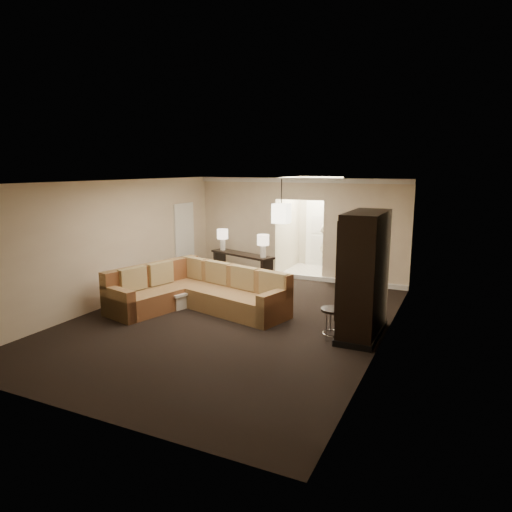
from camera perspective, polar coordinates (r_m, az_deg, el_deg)
The scene contains 19 objects.
ground at distance 9.43m, azimuth -3.17°, elevation -8.03°, with size 8.00×8.00×0.00m, color black.
wall_back at distance 12.68m, azimuth 5.36°, elevation 3.38°, with size 6.00×0.04×2.80m, color beige.
wall_front at distance 5.96m, azimuth -21.94°, elevation -6.09°, with size 6.00×0.04×2.80m, color beige.
wall_left at distance 10.80m, azimuth -17.42°, elevation 1.60°, with size 0.04×8.00×2.80m, color beige.
wall_right at distance 8.11m, azimuth 15.75°, elevation -1.31°, with size 0.04×8.00×2.80m, color beige.
ceiling at distance 8.92m, azimuth -3.36°, elevation 9.24°, with size 6.00×8.00×0.02m, color silver.
crown_molding at distance 12.53m, azimuth 5.39°, elevation 9.39°, with size 6.00×0.10×0.12m, color white.
baseboard at distance 12.88m, azimuth 5.18°, elevation -2.56°, with size 6.00×0.10×0.12m, color white.
side_door at distance 13.01m, azimuth -8.92°, elevation 1.93°, with size 0.05×0.90×2.10m, color white.
foyer at distance 13.96m, azimuth 7.23°, elevation 3.62°, with size 1.44×2.02×2.80m.
sectional_sofa at distance 10.11m, azimuth -7.34°, elevation -4.52°, with size 3.72×2.72×0.96m.
coffee_table at distance 10.61m, azimuth -9.46°, elevation -4.94°, with size 1.13×1.13×0.38m.
console_table at distance 12.44m, azimuth -1.75°, elevation -1.10°, with size 2.06×1.08×0.78m.
armoire at distance 8.56m, azimuth 13.30°, elevation -2.60°, with size 0.68×1.60×2.30m.
drink_table at distance 8.43m, azimuth 9.65°, elevation -7.56°, with size 0.46×0.46×0.57m.
table_lamp_left at distance 12.87m, azimuth -4.20°, elevation 2.50°, with size 0.31×0.31×0.60m.
table_lamp_right at distance 11.78m, azimuth 0.89°, elevation 1.74°, with size 0.31×0.31×0.60m.
pendant_light at distance 11.41m, azimuth 3.18°, elevation 5.36°, with size 0.38×0.38×1.09m.
person at distance 14.05m, azimuth 9.18°, elevation 2.36°, with size 0.72×0.48×1.99m, color silver.
Camera 1 is at (4.25, -7.84, 3.07)m, focal length 32.00 mm.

